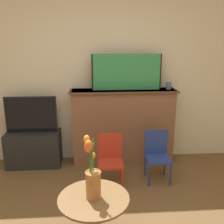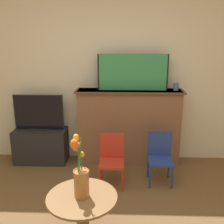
{
  "view_description": "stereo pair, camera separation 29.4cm",
  "coord_description": "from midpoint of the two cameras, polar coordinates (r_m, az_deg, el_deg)",
  "views": [
    {
      "loc": [
        -0.07,
        -1.67,
        1.79
      ],
      "look_at": [
        0.12,
        1.16,
        0.99
      ],
      "focal_mm": 42.0,
      "sensor_mm": 36.0,
      "label": 1
    },
    {
      "loc": [
        0.22,
        -1.67,
        1.79
      ],
      "look_at": [
        0.12,
        1.16,
        0.99
      ],
      "focal_mm": 42.0,
      "sensor_mm": 36.0,
      "label": 2
    }
  ],
  "objects": [
    {
      "name": "tv_stand",
      "position": [
        4.02,
        -18.67,
        -7.62
      ],
      "size": [
        0.76,
        0.36,
        0.5
      ],
      "color": "#232326",
      "rests_on": "ground"
    },
    {
      "name": "chair_red",
      "position": [
        3.32,
        -2.95,
        -9.84
      ],
      "size": [
        0.3,
        0.3,
        0.65
      ],
      "color": "#B22D1E",
      "rests_on": "ground"
    },
    {
      "name": "side_table",
      "position": [
        2.38,
        -7.74,
        -21.79
      ],
      "size": [
        0.59,
        0.59,
        0.53
      ],
      "color": "brown",
      "rests_on": "ground"
    },
    {
      "name": "fireplace_mantel",
      "position": [
        3.83,
        0.22,
        -2.99
      ],
      "size": [
        1.51,
        0.34,
        1.09
      ],
      "color": "brown",
      "rests_on": "ground"
    },
    {
      "name": "painting",
      "position": [
        3.67,
        0.91,
        8.67
      ],
      "size": [
        0.97,
        0.03,
        0.5
      ],
      "color": "black",
      "rests_on": "fireplace_mantel"
    },
    {
      "name": "tv_monitor",
      "position": [
        3.86,
        -19.3,
        -0.71
      ],
      "size": [
        0.71,
        0.12,
        0.52
      ],
      "color": "black",
      "rests_on": "tv_stand"
    },
    {
      "name": "mantel_candle",
      "position": [
        3.79,
        10.08,
        5.65
      ],
      "size": [
        0.07,
        0.07,
        0.1
      ],
      "color": "#4C6699",
      "rests_on": "fireplace_mantel"
    },
    {
      "name": "vase_tulips",
      "position": [
        2.17,
        -8.31,
        -13.75
      ],
      "size": [
        0.14,
        0.25,
        0.55
      ],
      "color": "#AD6B38",
      "rests_on": "side_table"
    },
    {
      "name": "chair_blue",
      "position": [
        3.45,
        7.37,
        -8.87
      ],
      "size": [
        0.3,
        0.3,
        0.65
      ],
      "color": "navy",
      "rests_on": "ground"
    },
    {
      "name": "wall_back",
      "position": [
        3.83,
        -5.1,
        9.08
      ],
      "size": [
        8.0,
        0.06,
        2.7
      ],
      "color": "beige",
      "rests_on": "ground"
    }
  ]
}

